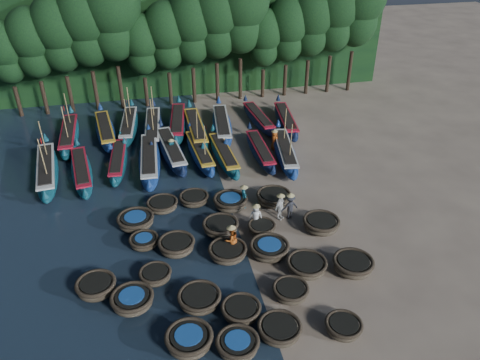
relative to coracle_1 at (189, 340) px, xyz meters
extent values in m
plane|color=gray|center=(3.94, 9.19, -0.49)|extent=(120.00, 120.00, 0.00)
cube|color=black|center=(3.94, 32.69, 4.51)|extent=(40.00, 3.00, 10.00)
ellipsoid|color=brown|center=(0.00, 0.00, -0.11)|extent=(2.65, 2.65, 0.75)
torus|color=#352B1F|center=(0.00, 0.00, 0.24)|extent=(2.20, 2.20, 0.23)
cylinder|color=black|center=(0.00, 0.00, 0.29)|extent=(1.66, 1.66, 0.07)
cylinder|color=#19478D|center=(0.00, 0.00, 0.33)|extent=(1.27, 1.27, 0.05)
ellipsoid|color=brown|center=(2.06, -0.67, -0.15)|extent=(2.40, 2.40, 0.68)
torus|color=#352B1F|center=(2.06, -0.67, 0.17)|extent=(1.98, 1.98, 0.21)
cylinder|color=black|center=(2.06, -0.67, 0.21)|extent=(1.49, 1.49, 0.06)
cylinder|color=#19478D|center=(2.06, -0.67, 0.25)|extent=(1.15, 1.15, 0.04)
ellipsoid|color=brown|center=(4.13, -0.21, -0.17)|extent=(2.29, 2.29, 0.63)
torus|color=#352B1F|center=(4.13, -0.21, 0.12)|extent=(2.07, 2.07, 0.19)
cylinder|color=black|center=(4.13, -0.21, 0.16)|extent=(1.58, 1.58, 0.06)
ellipsoid|color=brown|center=(7.07, -0.66, -0.20)|extent=(2.02, 2.02, 0.58)
torus|color=#352B1F|center=(7.07, -0.66, 0.08)|extent=(1.78, 1.78, 0.18)
cylinder|color=black|center=(7.07, -0.66, 0.11)|extent=(1.34, 1.34, 0.05)
ellipsoid|color=brown|center=(-2.43, 3.02, -0.14)|extent=(2.45, 2.45, 0.69)
torus|color=#352B1F|center=(-2.43, 3.02, 0.18)|extent=(2.16, 2.16, 0.21)
cylinder|color=black|center=(-2.43, 3.02, 0.22)|extent=(1.64, 1.64, 0.06)
cylinder|color=#19478D|center=(-2.43, 3.02, 0.26)|extent=(1.26, 1.26, 0.04)
ellipsoid|color=brown|center=(0.80, 2.46, -0.16)|extent=(2.09, 2.09, 0.65)
torus|color=#352B1F|center=(0.80, 2.46, 0.14)|extent=(2.19, 2.19, 0.20)
cylinder|color=black|center=(0.80, 2.46, 0.18)|extent=(1.67, 1.67, 0.06)
ellipsoid|color=brown|center=(2.65, 1.31, -0.18)|extent=(1.82, 1.82, 0.62)
torus|color=#352B1F|center=(2.65, 1.31, 0.12)|extent=(1.96, 1.96, 0.19)
cylinder|color=black|center=(2.65, 1.31, 0.16)|extent=(1.49, 1.49, 0.06)
ellipsoid|color=brown|center=(5.35, 2.02, -0.18)|extent=(2.13, 2.13, 0.62)
torus|color=#352B1F|center=(5.35, 2.02, 0.11)|extent=(1.88, 1.88, 0.19)
cylinder|color=black|center=(5.35, 2.02, 0.15)|extent=(1.42, 1.42, 0.06)
ellipsoid|color=brown|center=(9.20, 3.13, -0.13)|extent=(2.71, 2.71, 0.72)
torus|color=#352B1F|center=(9.20, 3.13, 0.21)|extent=(2.24, 2.24, 0.22)
cylinder|color=black|center=(9.20, 3.13, 0.25)|extent=(1.70, 1.70, 0.07)
ellipsoid|color=brown|center=(-4.21, 4.32, -0.12)|extent=(2.51, 2.51, 0.73)
torus|color=#352B1F|center=(-4.21, 4.32, 0.22)|extent=(2.07, 2.07, 0.22)
cylinder|color=black|center=(-4.21, 4.32, 0.26)|extent=(1.56, 1.56, 0.07)
ellipsoid|color=brown|center=(-1.22, 4.66, -0.20)|extent=(1.63, 1.63, 0.58)
torus|color=#352B1F|center=(-1.22, 4.66, 0.08)|extent=(1.74, 1.74, 0.18)
cylinder|color=black|center=(-1.22, 4.66, 0.11)|extent=(1.31, 1.31, 0.05)
ellipsoid|color=brown|center=(2.84, 5.66, -0.16)|extent=(2.56, 2.56, 0.65)
torus|color=#352B1F|center=(2.84, 5.66, 0.14)|extent=(2.21, 2.21, 0.20)
cylinder|color=black|center=(2.84, 5.66, 0.18)|extent=(1.69, 1.69, 0.06)
ellipsoid|color=brown|center=(5.16, 5.36, -0.13)|extent=(2.66, 2.66, 0.72)
torus|color=#352B1F|center=(5.16, 5.36, 0.21)|extent=(2.28, 2.28, 0.22)
cylinder|color=black|center=(5.16, 5.36, 0.25)|extent=(1.73, 1.73, 0.07)
cylinder|color=#19478D|center=(5.16, 5.36, 0.29)|extent=(1.33, 1.33, 0.04)
ellipsoid|color=brown|center=(6.77, 3.65, -0.16)|extent=(2.13, 2.13, 0.65)
torus|color=#352B1F|center=(6.77, 3.65, 0.14)|extent=(2.22, 2.22, 0.20)
cylinder|color=black|center=(6.77, 3.65, 0.18)|extent=(1.70, 1.70, 0.06)
ellipsoid|color=brown|center=(-1.70, 7.63, -0.19)|extent=(1.79, 1.79, 0.59)
torus|color=#352B1F|center=(-1.70, 7.63, 0.08)|extent=(1.73, 1.73, 0.18)
cylinder|color=black|center=(-1.70, 7.63, 0.12)|extent=(1.30, 1.30, 0.05)
cylinder|color=#19478D|center=(-1.70, 7.63, 0.15)|extent=(1.00, 1.00, 0.04)
ellipsoid|color=brown|center=(0.10, 6.75, -0.12)|extent=(2.12, 2.12, 0.74)
torus|color=#352B1F|center=(0.10, 6.75, 0.23)|extent=(2.13, 2.13, 0.22)
cylinder|color=black|center=(0.10, 6.75, 0.27)|extent=(1.60, 1.60, 0.07)
ellipsoid|color=brown|center=(2.84, 7.97, -0.14)|extent=(2.45, 2.45, 0.70)
torus|color=#352B1F|center=(2.84, 7.97, 0.19)|extent=(2.21, 2.21, 0.21)
cylinder|color=black|center=(2.84, 7.97, 0.23)|extent=(1.67, 1.67, 0.06)
ellipsoid|color=brown|center=(5.25, 7.44, -0.19)|extent=(1.69, 1.69, 0.59)
torus|color=#352B1F|center=(5.25, 7.44, 0.08)|extent=(1.71, 1.71, 0.18)
cylinder|color=black|center=(5.25, 7.44, 0.12)|extent=(1.28, 1.28, 0.05)
ellipsoid|color=brown|center=(8.84, 6.97, -0.13)|extent=(2.13, 2.13, 0.71)
torus|color=#352B1F|center=(8.84, 6.97, 0.20)|extent=(2.26, 2.26, 0.21)
cylinder|color=black|center=(8.84, 6.97, 0.24)|extent=(1.71, 1.71, 0.06)
ellipsoid|color=brown|center=(-2.11, 9.69, -0.15)|extent=(2.72, 2.72, 0.68)
torus|color=#352B1F|center=(-2.11, 9.69, 0.18)|extent=(2.29, 2.29, 0.21)
cylinder|color=black|center=(-2.11, 9.69, 0.22)|extent=(1.74, 1.74, 0.06)
cylinder|color=#19478D|center=(-2.11, 9.69, 0.26)|extent=(1.34, 1.34, 0.04)
ellipsoid|color=brown|center=(-0.39, 11.16, -0.19)|extent=(2.30, 2.30, 0.60)
torus|color=#352B1F|center=(-0.39, 11.16, 0.10)|extent=(2.03, 2.03, 0.18)
cylinder|color=black|center=(-0.39, 11.16, 0.13)|extent=(1.55, 1.55, 0.05)
ellipsoid|color=brown|center=(1.68, 11.44, -0.19)|extent=(1.90, 1.90, 0.60)
torus|color=#352B1F|center=(1.68, 11.44, 0.09)|extent=(1.96, 1.96, 0.18)
cylinder|color=black|center=(1.68, 11.44, 0.13)|extent=(1.49, 1.49, 0.05)
ellipsoid|color=brown|center=(3.93, 10.42, -0.12)|extent=(2.68, 2.68, 0.74)
torus|color=#352B1F|center=(3.93, 10.42, 0.23)|extent=(2.26, 2.26, 0.23)
cylinder|color=black|center=(3.93, 10.42, 0.28)|extent=(1.71, 1.71, 0.07)
cylinder|color=#19478D|center=(3.93, 10.42, 0.32)|extent=(1.31, 1.31, 0.05)
ellipsoid|color=brown|center=(6.83, 10.37, -0.14)|extent=(2.65, 2.65, 0.70)
torus|color=#352B1F|center=(6.83, 10.37, 0.19)|extent=(2.32, 2.32, 0.21)
cylinder|color=black|center=(6.83, 10.37, 0.23)|extent=(1.77, 1.77, 0.06)
ellipsoid|color=#10525D|center=(-8.20, 17.01, 0.07)|extent=(2.70, 8.98, 1.11)
cone|color=#10525D|center=(-8.74, 21.29, 0.78)|extent=(0.49, 0.49, 0.66)
cone|color=#10525D|center=(-7.65, 12.73, 0.73)|extent=(0.49, 0.49, 0.55)
cube|color=beige|center=(-8.20, 17.01, 0.53)|extent=(2.02, 6.95, 0.13)
cube|color=black|center=(-8.20, 17.01, 0.62)|extent=(1.61, 6.03, 0.11)
cylinder|color=#997F4C|center=(-8.25, 18.34, 1.84)|extent=(0.08, 0.26, 3.10)
cylinder|color=#997F4C|center=(-7.88, 15.38, 1.84)|extent=(0.08, 0.26, 3.10)
plane|color=red|center=(-7.71, 15.40, 3.19)|extent=(0.00, 0.39, 0.39)
ellipsoid|color=#10525D|center=(-5.76, 16.53, 0.00)|extent=(2.53, 7.94, 0.98)
cone|color=#10525D|center=(-6.31, 20.30, 0.64)|extent=(0.43, 0.43, 0.59)
cone|color=#10525D|center=(-5.21, 12.75, 0.59)|extent=(0.43, 0.43, 0.49)
cube|color=#AB1529|center=(-5.76, 16.53, 0.41)|extent=(1.89, 6.14, 0.12)
cube|color=black|center=(-5.76, 16.53, 0.49)|extent=(1.52, 5.33, 0.10)
ellipsoid|color=#10525D|center=(-3.21, 17.55, -0.03)|extent=(1.76, 7.40, 0.92)
cone|color=#10525D|center=(-3.00, 21.12, 0.57)|extent=(0.40, 0.40, 0.55)
cone|color=#10525D|center=(-3.42, 13.97, 0.52)|extent=(0.40, 0.40, 0.46)
cube|color=#AB1529|center=(-3.21, 17.55, 0.36)|extent=(1.30, 5.73, 0.11)
cube|color=black|center=(-3.21, 17.55, 0.43)|extent=(1.01, 4.99, 0.09)
ellipsoid|color=navy|center=(-0.91, 17.04, 0.07)|extent=(1.97, 8.93, 1.11)
cone|color=navy|center=(-0.73, 21.36, 0.79)|extent=(0.49, 0.49, 0.67)
cone|color=navy|center=(-1.09, 12.72, 0.73)|extent=(0.49, 0.49, 0.55)
cube|color=beige|center=(-0.91, 17.04, 0.53)|extent=(1.45, 6.92, 0.13)
cube|color=black|center=(-0.91, 17.04, 0.62)|extent=(1.12, 6.02, 0.11)
ellipsoid|color=#0F1C38|center=(0.80, 18.29, 0.05)|extent=(2.55, 8.68, 1.07)
cone|color=#0F1C38|center=(0.30, 22.43, 0.74)|extent=(0.47, 0.47, 0.64)
cone|color=#0F1C38|center=(1.30, 14.15, 0.69)|extent=(0.47, 0.47, 0.54)
cube|color=beige|center=(0.80, 18.29, 0.50)|extent=(1.91, 6.72, 0.13)
cube|color=black|center=(0.80, 18.29, 0.58)|extent=(1.52, 5.84, 0.11)
ellipsoid|color=navy|center=(2.95, 17.60, 0.00)|extent=(2.03, 7.90, 0.98)
cone|color=navy|center=(2.64, 21.39, 0.64)|extent=(0.43, 0.43, 0.59)
cone|color=navy|center=(3.25, 13.80, 0.59)|extent=(0.43, 0.43, 0.49)
cube|color=gold|center=(2.95, 17.60, 0.41)|extent=(1.51, 6.12, 0.12)
cube|color=black|center=(2.95, 17.60, 0.49)|extent=(1.18, 5.32, 0.10)
cylinder|color=#997F4C|center=(2.95, 18.77, 1.56)|extent=(0.07, 0.23, 2.73)
cylinder|color=#997F4C|center=(3.16, 16.14, 1.56)|extent=(0.07, 0.23, 2.73)
plane|color=red|center=(3.31, 16.16, 2.75)|extent=(0.00, 0.34, 0.34)
ellipsoid|color=#10525D|center=(4.69, 16.83, 0.00)|extent=(1.85, 7.86, 0.97)
cone|color=#10525D|center=(4.47, 20.62, 0.63)|extent=(0.43, 0.43, 0.58)
cone|color=#10525D|center=(4.91, 13.04, 0.58)|extent=(0.43, 0.43, 0.49)
cube|color=gold|center=(4.69, 16.83, 0.41)|extent=(1.37, 6.08, 0.12)
cube|color=black|center=(4.69, 16.83, 0.49)|extent=(1.06, 5.29, 0.10)
ellipsoid|color=#0F1C38|center=(7.56, 16.87, -0.02)|extent=(1.36, 7.50, 0.94)
cone|color=#0F1C38|center=(7.55, 20.53, 0.59)|extent=(0.41, 0.41, 0.56)
cone|color=#0F1C38|center=(7.57, 13.21, 0.54)|extent=(0.41, 0.41, 0.47)
cube|color=#AB1529|center=(7.56, 16.87, 0.38)|extent=(1.00, 5.82, 0.11)
cube|color=black|center=(7.56, 16.87, 0.45)|extent=(0.74, 5.06, 0.09)
ellipsoid|color=navy|center=(9.36, 16.17, 0.03)|extent=(2.68, 8.44, 1.04)
cone|color=navy|center=(9.94, 20.18, 0.71)|extent=(0.46, 0.46, 0.62)
cone|color=navy|center=(8.77, 12.16, 0.66)|extent=(0.46, 0.46, 0.52)
cube|color=beige|center=(9.36, 16.17, 0.47)|extent=(2.01, 6.53, 0.12)
cube|color=black|center=(9.36, 16.17, 0.55)|extent=(1.61, 5.67, 0.10)
cylinder|color=#997F4C|center=(9.64, 17.39, 1.69)|extent=(0.07, 0.25, 2.91)
cylinder|color=#997F4C|center=(9.24, 14.62, 1.69)|extent=(0.07, 0.25, 2.91)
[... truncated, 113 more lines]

